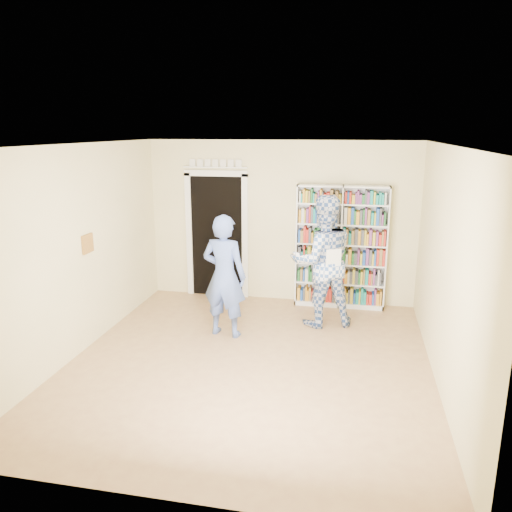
% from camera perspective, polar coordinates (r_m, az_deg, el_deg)
% --- Properties ---
extents(floor, '(5.00, 5.00, 0.00)m').
position_cam_1_polar(floor, '(6.48, -0.77, -12.04)').
color(floor, '#976B49').
rests_on(floor, ground).
extents(ceiling, '(5.00, 5.00, 0.00)m').
position_cam_1_polar(ceiling, '(5.80, -0.86, 12.59)').
color(ceiling, white).
rests_on(ceiling, wall_back).
extents(wall_back, '(4.50, 0.00, 4.50)m').
position_cam_1_polar(wall_back, '(8.40, 2.79, 3.88)').
color(wall_back, '#F5E5A9').
rests_on(wall_back, floor).
extents(wall_left, '(0.00, 5.00, 5.00)m').
position_cam_1_polar(wall_left, '(6.82, -19.62, 0.57)').
color(wall_left, '#F5E5A9').
rests_on(wall_left, floor).
extents(wall_right, '(0.00, 5.00, 5.00)m').
position_cam_1_polar(wall_right, '(5.96, 20.86, -1.48)').
color(wall_right, '#F5E5A9').
rests_on(wall_right, floor).
extents(bookshelf, '(1.46, 0.27, 2.01)m').
position_cam_1_polar(bookshelf, '(8.23, 9.68, 1.08)').
color(bookshelf, white).
rests_on(bookshelf, floor).
extents(doorway, '(1.10, 0.08, 2.43)m').
position_cam_1_polar(doorway, '(8.64, -4.49, 2.99)').
color(doorway, black).
rests_on(doorway, floor).
extents(wall_art, '(0.03, 0.25, 0.25)m').
position_cam_1_polar(wall_art, '(6.97, -18.68, 1.35)').
color(wall_art, brown).
rests_on(wall_art, wall_left).
extents(man_blue, '(0.70, 0.52, 1.75)m').
position_cam_1_polar(man_blue, '(6.99, -3.64, -2.30)').
color(man_blue, '#4E67AF').
rests_on(man_blue, floor).
extents(man_plaid, '(1.14, 1.01, 1.96)m').
position_cam_1_polar(man_plaid, '(7.40, 7.60, -0.60)').
color(man_plaid, '#315397').
rests_on(man_plaid, floor).
extents(paper_sheet, '(0.21, 0.10, 0.32)m').
position_cam_1_polar(paper_sheet, '(7.12, 8.85, -0.48)').
color(paper_sheet, white).
rests_on(paper_sheet, man_plaid).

